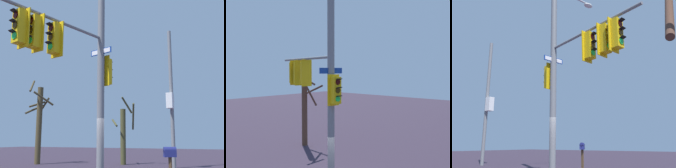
{
  "view_description": "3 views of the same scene",
  "coord_description": "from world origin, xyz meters",
  "views": [
    {
      "loc": [
        4.98,
        -10.48,
        1.69
      ],
      "look_at": [
        0.05,
        0.34,
        3.99
      ],
      "focal_mm": 45.49,
      "sensor_mm": 36.0,
      "label": 1
    },
    {
      "loc": [
        8.15,
        7.71,
        5.34
      ],
      "look_at": [
        -0.35,
        -0.01,
        4.74
      ],
      "focal_mm": 44.22,
      "sensor_mm": 36.0,
      "label": 2
    },
    {
      "loc": [
        -8.63,
        -7.12,
        1.31
      ],
      "look_at": [
        -0.08,
        -0.82,
        4.02
      ],
      "focal_mm": 38.11,
      "sensor_mm": 36.0,
      "label": 3
    }
  ],
  "objects": [
    {
      "name": "main_signal_pole_assembly",
      "position": [
        -0.37,
        -1.25,
        5.11
      ],
      "size": [
        4.07,
        5.51,
        9.55
      ],
      "rotation": [
        0.0,
        0.0,
        4.45
      ],
      "color": "slate",
      "rests_on": "ground"
    },
    {
      "name": "bare_tree_behind_pole",
      "position": [
        -7.94,
        5.52,
        2.89
      ],
      "size": [
        2.0,
        1.97,
        5.91
      ],
      "color": "#493E26",
      "rests_on": "ground"
    },
    {
      "name": "bare_tree_corner",
      "position": [
        -2.43,
        7.64,
        2.05
      ],
      "size": [
        1.9,
        1.88,
        4.5
      ],
      "color": "#454426",
      "rests_on": "ground"
    },
    {
      "name": "secondary_pole_assembly",
      "position": [
        1.16,
        6.57,
        4.16
      ],
      "size": [
        0.39,
        0.7,
        8.46
      ],
      "rotation": [
        0.0,
        0.0,
        4.67
      ],
      "color": "slate",
      "rests_on": "ground"
    },
    {
      "name": "mailbox",
      "position": [
        2.53,
        -0.1,
        1.11
      ],
      "size": [
        0.5,
        0.41,
        1.41
      ],
      "rotation": [
        0.0,
        0.0,
        5.16
      ],
      "color": "#4C3823",
      "rests_on": "ground"
    }
  ]
}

